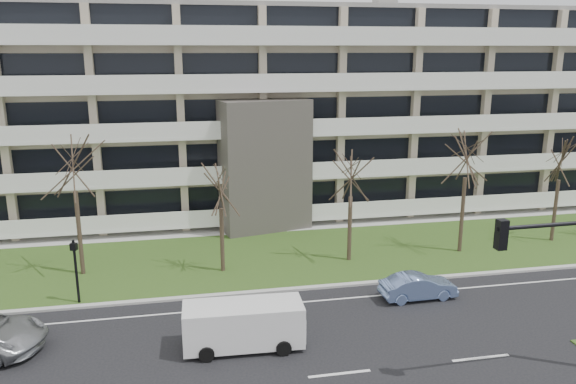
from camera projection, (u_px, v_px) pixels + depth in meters
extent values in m
plane|color=black|center=(339.00, 374.00, 21.80)|extent=(160.00, 160.00, 0.00)
cube|color=#31521B|center=(280.00, 256.00, 34.16)|extent=(90.00, 10.00, 0.06)
cube|color=#B2B2AD|center=(297.00, 289.00, 29.40)|extent=(90.00, 0.35, 0.12)
cube|color=#B2B2AD|center=(266.00, 228.00, 39.38)|extent=(90.00, 2.00, 0.08)
cube|color=white|center=(303.00, 302.00, 27.98)|extent=(90.00, 0.12, 0.01)
cube|color=#B8AA8F|center=(251.00, 111.00, 44.20)|extent=(60.00, 12.00, 15.00)
cube|color=gray|center=(249.00, 9.00, 42.30)|extent=(60.50, 12.50, 0.30)
cube|color=#4C4742|center=(265.00, 166.00, 38.28)|extent=(6.39, 3.69, 9.00)
cube|color=black|center=(266.00, 202.00, 38.71)|extent=(4.92, 1.19, 3.50)
cube|color=black|center=(263.00, 196.00, 39.81)|extent=(58.00, 0.10, 1.80)
cube|color=white|center=(265.00, 219.00, 39.53)|extent=(58.00, 1.40, 0.22)
cube|color=white|center=(266.00, 214.00, 38.76)|extent=(58.00, 0.08, 1.00)
cube|color=black|center=(263.00, 155.00, 39.06)|extent=(58.00, 0.10, 1.80)
cube|color=white|center=(265.00, 178.00, 38.79)|extent=(58.00, 1.40, 0.22)
cube|color=white|center=(266.00, 171.00, 38.02)|extent=(58.00, 0.08, 1.00)
cube|color=black|center=(262.00, 112.00, 38.32)|extent=(58.00, 0.10, 1.80)
cube|color=white|center=(264.00, 135.00, 38.05)|extent=(58.00, 1.40, 0.22)
cube|color=white|center=(266.00, 127.00, 37.28)|extent=(58.00, 0.08, 1.00)
cube|color=black|center=(262.00, 67.00, 37.58)|extent=(58.00, 0.10, 1.80)
cube|color=white|center=(264.00, 90.00, 37.31)|extent=(58.00, 1.40, 0.22)
cube|color=white|center=(265.00, 82.00, 36.54)|extent=(58.00, 0.08, 1.00)
cube|color=black|center=(261.00, 20.00, 36.84)|extent=(58.00, 0.10, 1.80)
cube|color=white|center=(263.00, 44.00, 36.56)|extent=(58.00, 1.40, 0.22)
cube|color=white|center=(265.00, 34.00, 35.80)|extent=(58.00, 0.08, 1.00)
imported|color=#7692CD|center=(418.00, 286.00, 28.28)|extent=(3.90, 1.47, 1.27)
cube|color=white|center=(243.00, 324.00, 23.52)|extent=(5.06, 2.04, 1.76)
cube|color=black|center=(243.00, 313.00, 23.40)|extent=(4.69, 1.89, 0.65)
cube|color=white|center=(299.00, 323.00, 23.91)|extent=(0.39, 1.77, 1.11)
cylinder|color=black|center=(207.00, 354.00, 22.59)|extent=(0.66, 0.26, 0.65)
cylinder|color=black|center=(206.00, 332.00, 24.36)|extent=(0.66, 0.26, 0.65)
cylinder|color=black|center=(284.00, 348.00, 23.06)|extent=(0.66, 0.26, 0.65)
cylinder|color=black|center=(278.00, 327.00, 24.83)|extent=(0.66, 0.26, 0.65)
cylinder|color=black|center=(567.00, 224.00, 19.90)|extent=(5.59, 0.28, 0.15)
cube|color=black|center=(501.00, 235.00, 19.42)|extent=(0.35, 0.35, 1.08)
sphere|color=red|center=(502.00, 225.00, 19.33)|extent=(0.22, 0.22, 0.22)
sphere|color=orange|center=(501.00, 235.00, 19.42)|extent=(0.22, 0.22, 0.22)
sphere|color=green|center=(500.00, 244.00, 19.50)|extent=(0.22, 0.22, 0.22)
cylinder|color=black|center=(76.00, 272.00, 27.45)|extent=(0.13, 0.13, 3.31)
cube|color=black|center=(74.00, 247.00, 27.13)|extent=(0.37, 0.33, 0.35)
sphere|color=red|center=(74.00, 247.00, 27.13)|extent=(0.15, 0.15, 0.15)
cylinder|color=#382B21|center=(79.00, 234.00, 30.85)|extent=(0.24, 0.24, 4.81)
cylinder|color=#382B21|center=(222.00, 240.00, 31.41)|extent=(0.24, 0.24, 3.72)
cylinder|color=#382B21|center=(350.00, 229.00, 33.03)|extent=(0.24, 0.24, 3.93)
cylinder|color=#382B21|center=(462.00, 215.00, 34.37)|extent=(0.24, 0.24, 4.74)
cylinder|color=#382B21|center=(555.00, 211.00, 36.39)|extent=(0.24, 0.24, 4.13)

